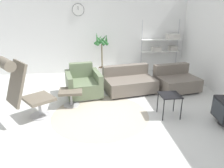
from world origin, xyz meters
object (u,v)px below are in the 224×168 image
Objects in this scene: couch_low at (129,83)px; potted_plant at (102,54)px; couch_second at (176,81)px; lounge_chair at (22,85)px; ottoman at (71,94)px; shelf_unit at (166,44)px; side_table at (170,97)px; armchair_red at (83,85)px.

couch_low is 0.99× the size of potted_plant.
lounge_chair is at bearing 8.98° from couch_second.
potted_plant is at bearing 68.03° from ottoman.
ottoman is 0.45× the size of couch_second.
shelf_unit is at bearing -109.64° from couch_second.
lounge_chair reaches higher than side_table.
armchair_red reaches higher than side_table.
lounge_chair is 2.75× the size of side_table.
shelf_unit reaches higher than side_table.
couch_low is at bearing 176.29° from armchair_red.
couch_low is at bearing 25.06° from ottoman.
shelf_unit reaches higher than couch_second.
couch_low is 1.69m from potted_plant.
ottoman is at bearing 90.00° from lounge_chair.
couch_low is at bearing 83.49° from lounge_chair.
lounge_chair is 1.17m from ottoman.
lounge_chair is 2.52× the size of ottoman.
side_table is at bearing 51.44° from lounge_chair.
shelf_unit is (3.09, 2.44, 0.67)m from ottoman.
couch_second is 1.62m from side_table.
lounge_chair reaches higher than ottoman.
couch_low is (2.37, 1.33, -0.53)m from lounge_chair.
side_table is 0.34× the size of potted_plant.
potted_plant is at bearing 112.44° from lounge_chair.
potted_plant is at bearing -119.77° from armchair_red.
side_table reaches higher than ottoman.
couch_second reaches higher than ottoman.
lounge_chair is at bearing 37.08° from armchair_red.
couch_low is (1.22, 0.12, -0.04)m from armchair_red.
side_table is at bearing -68.43° from potted_plant.
side_table is (2.07, -0.77, 0.13)m from ottoman.
couch_low reaches higher than side_table.
ottoman is at bearing -111.97° from potted_plant.
armchair_red is at bearing 64.00° from ottoman.
couch_low is 2.46m from shelf_unit.
shelf_unit is at bearing -155.81° from armchair_red.
armchair_red is 0.86× the size of couch_second.
couch_second is 0.82× the size of potted_plant.
armchair_red is 2.08× the size of side_table.
side_table is (2.93, -0.14, -0.35)m from lounge_chair.
ottoman is 1.09× the size of side_table.
armchair_red is 3.43m from shelf_unit.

